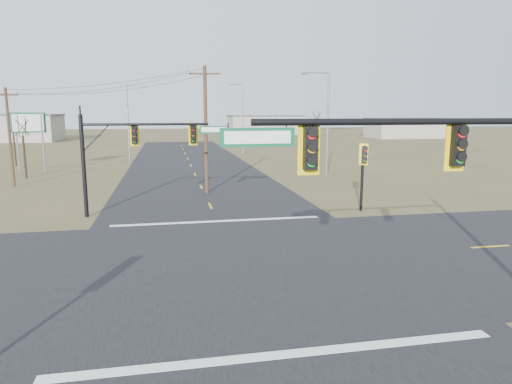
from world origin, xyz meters
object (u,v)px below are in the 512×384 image
Objects in this scene: bare_tree_d at (316,117)px; mast_arm_far at (139,142)px; streetlight_c at (130,119)px; bare_tree_a at (22,126)px; mast_arm_near at (461,167)px; streetlight_b at (241,115)px; streetlight_a at (326,118)px; utility_pole_far at (10,135)px; highway_sign at (29,130)px; bare_tree_c at (304,128)px; bare_tree_b at (12,124)px; utility_pole_near at (206,128)px; pedestal_signal_ne at (364,162)px.

mast_arm_far is at bearing -124.07° from bare_tree_d.
streetlight_c reaches higher than bare_tree_d.
bare_tree_a is (-9.01, -12.01, -0.37)m from streetlight_c.
streetlight_b is at bearing 88.79° from mast_arm_near.
streetlight_a is at bearing 78.85° from mast_arm_near.
mast_arm_near is at bearing -73.15° from mast_arm_far.
utility_pole_far is at bearing 170.29° from streetlight_a.
streetlight_c is (-11.89, 48.36, 0.51)m from mast_arm_near.
highway_sign reaches higher than bare_tree_c.
bare_tree_c is at bearing -6.82° from bare_tree_b.
utility_pole_far is at bearing 125.72° from mast_arm_near.
utility_pole_far is 28.04m from streetlight_a.
streetlight_a is (7.61, 31.71, 0.84)m from mast_arm_near.
utility_pole_near is at bearing -160.66° from streetlight_a.
bare_tree_a is at bearing -69.36° from bare_tree_b.
bare_tree_b is at bearing 158.18° from pedestal_signal_ne.
bare_tree_a is at bearing -133.34° from streetlight_b.
streetlight_c is 1.73× the size of bare_tree_c.
utility_pole_far is 1.34× the size of bare_tree_b.
utility_pole_far is 19.40m from streetlight_c.
mast_arm_near is 1.25× the size of utility_pole_far.
highway_sign is at bearing 108.02° from mast_arm_far.
pedestal_signal_ne is 0.69× the size of bare_tree_a.
streetlight_c is (8.50, 17.41, 1.02)m from utility_pole_far.
pedestal_signal_ne is at bearing -43.01° from utility_pole_near.
pedestal_signal_ne is 0.70× the size of highway_sign.
streetlight_c is 1.55× the size of bare_tree_b.
highway_sign is at bearing 152.02° from streetlight_a.
utility_pole_far is 1.50× the size of bare_tree_c.
utility_pole_near is 1.40× the size of bare_tree_d.
mast_arm_near is 1.02× the size of streetlight_a.
streetlight_a is 26.23m from streetlight_b.
highway_sign is 0.99× the size of bare_tree_a.
utility_pole_near is at bearing 102.88° from mast_arm_near.
pedestal_signal_ne is 29.11m from utility_pole_far.
streetlight_b reaches higher than bare_tree_a.
utility_pole_far is at bearing -149.62° from bare_tree_d.
mast_arm_near reaches higher than bare_tree_b.
streetlight_b reaches higher than bare_tree_d.
bare_tree_d is (37.97, 3.36, 0.65)m from bare_tree_b.
utility_pole_far is 38.72m from bare_tree_d.
utility_pole_far is 1.19× the size of bare_tree_d.
mast_arm_far is 8.18m from utility_pole_near.
mast_arm_near is at bearing -79.47° from utility_pole_near.
mast_arm_far is at bearing -57.70° from bare_tree_a.
pedestal_signal_ne is 12.61m from utility_pole_near.
utility_pole_near reaches higher than streetlight_c.
bare_tree_c is (4.45, 27.09, 1.13)m from pedestal_signal_ne.
streetlight_c is at bearing 141.66° from pedestal_signal_ne.
pedestal_signal_ne is at bearing -46.53° from bare_tree_b.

